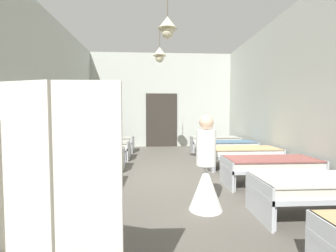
% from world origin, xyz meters
% --- Properties ---
extents(ground_plane, '(6.88, 10.81, 0.10)m').
position_xyz_m(ground_plane, '(0.00, 0.00, -0.05)').
color(ground_plane, '#59544C').
extents(room_shell, '(6.68, 10.41, 4.21)m').
position_xyz_m(room_shell, '(-0.00, 1.30, 2.11)').
color(room_shell, '#B2B7AD').
rests_on(room_shell, ground).
extents(bed_left_row_1, '(1.90, 0.84, 0.57)m').
position_xyz_m(bed_left_row_1, '(-2.09, -2.20, 0.44)').
color(bed_left_row_1, '#B7BCC1').
rests_on(bed_left_row_1, ground).
extents(bed_right_row_1, '(1.90, 0.84, 0.57)m').
position_xyz_m(bed_right_row_1, '(2.09, -2.20, 0.44)').
color(bed_right_row_1, '#B7BCC1').
rests_on(bed_right_row_1, ground).
extents(bed_left_row_2, '(1.90, 0.84, 0.57)m').
position_xyz_m(bed_left_row_2, '(-2.09, -0.73, 0.44)').
color(bed_left_row_2, '#B7BCC1').
rests_on(bed_left_row_2, ground).
extents(bed_right_row_2, '(1.90, 0.84, 0.57)m').
position_xyz_m(bed_right_row_2, '(2.09, -0.73, 0.44)').
color(bed_right_row_2, '#B7BCC1').
rests_on(bed_right_row_2, ground).
extents(bed_left_row_3, '(1.90, 0.84, 0.57)m').
position_xyz_m(bed_left_row_3, '(-2.09, 0.73, 0.44)').
color(bed_left_row_3, '#B7BCC1').
rests_on(bed_left_row_3, ground).
extents(bed_right_row_3, '(1.90, 0.84, 0.57)m').
position_xyz_m(bed_right_row_3, '(2.09, 0.73, 0.44)').
color(bed_right_row_3, '#B7BCC1').
rests_on(bed_right_row_3, ground).
extents(bed_left_row_4, '(1.90, 0.84, 0.57)m').
position_xyz_m(bed_left_row_4, '(-2.09, 2.20, 0.44)').
color(bed_left_row_4, '#B7BCC1').
rests_on(bed_left_row_4, ground).
extents(bed_right_row_4, '(1.90, 0.84, 0.57)m').
position_xyz_m(bed_right_row_4, '(2.09, 2.20, 0.44)').
color(bed_right_row_4, '#B7BCC1').
rests_on(bed_right_row_4, ground).
extents(bed_left_row_5, '(1.90, 0.84, 0.57)m').
position_xyz_m(bed_left_row_5, '(-2.09, 3.67, 0.44)').
color(bed_left_row_5, '#B7BCC1').
rests_on(bed_left_row_5, ground).
extents(bed_right_row_5, '(1.90, 0.84, 0.57)m').
position_xyz_m(bed_right_row_5, '(2.09, 3.67, 0.44)').
color(bed_right_row_5, '#B7BCC1').
rests_on(bed_right_row_5, ground).
extents(nurse_near_aisle, '(0.52, 0.52, 1.49)m').
position_xyz_m(nurse_near_aisle, '(0.48, -1.86, 0.53)').
color(nurse_near_aisle, white).
rests_on(nurse_near_aisle, ground).
extents(patient_seated_primary, '(0.44, 0.44, 0.80)m').
position_xyz_m(patient_seated_primary, '(-1.74, 2.24, 0.87)').
color(patient_seated_primary, slate).
rests_on(patient_seated_primary, bed_left_row_4).
extents(privacy_screen, '(1.23, 0.28, 1.70)m').
position_xyz_m(privacy_screen, '(-1.14, -3.87, 0.85)').
color(privacy_screen, silver).
rests_on(privacy_screen, ground).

